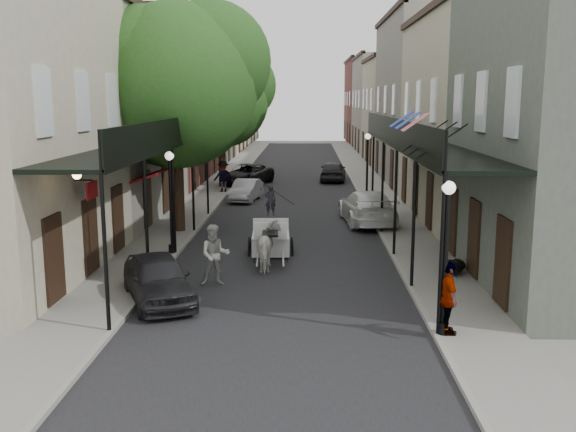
# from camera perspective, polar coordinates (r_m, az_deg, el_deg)

# --- Properties ---
(ground) EXTENTS (140.00, 140.00, 0.00)m
(ground) POSITION_cam_1_polar(r_m,az_deg,el_deg) (17.74, -1.05, -8.34)
(ground) COLOR gray
(ground) RESTS_ON ground
(road) EXTENTS (8.00, 90.00, 0.01)m
(road) POSITION_cam_1_polar(r_m,az_deg,el_deg) (37.22, 0.40, 1.64)
(road) COLOR black
(road) RESTS_ON ground
(sidewalk_left) EXTENTS (2.20, 90.00, 0.12)m
(sidewalk_left) POSITION_cam_1_polar(r_m,az_deg,el_deg) (37.65, -7.23, 1.75)
(sidewalk_left) COLOR gray
(sidewalk_left) RESTS_ON ground
(sidewalk_right) EXTENTS (2.20, 90.00, 0.12)m
(sidewalk_right) POSITION_cam_1_polar(r_m,az_deg,el_deg) (37.44, 8.08, 1.68)
(sidewalk_right) COLOR gray
(sidewalk_right) RESTS_ON ground
(building_row_left) EXTENTS (5.00, 80.00, 10.50)m
(building_row_left) POSITION_cam_1_polar(r_m,az_deg,el_deg) (47.71, -9.85, 9.76)
(building_row_left) COLOR #B5AE91
(building_row_left) RESTS_ON ground
(building_row_right) EXTENTS (5.00, 80.00, 10.50)m
(building_row_right) POSITION_cam_1_polar(r_m,az_deg,el_deg) (47.42, 11.29, 9.71)
(building_row_right) COLOR gray
(building_row_right) RESTS_ON ground
(gallery_left) EXTENTS (2.20, 18.05, 4.88)m
(gallery_left) POSITION_cam_1_polar(r_m,az_deg,el_deg) (24.46, -11.64, 6.36)
(gallery_left) COLOR black
(gallery_left) RESTS_ON sidewalk_left
(gallery_right) EXTENTS (2.20, 18.05, 4.88)m
(gallery_right) POSITION_cam_1_polar(r_m,az_deg,el_deg) (24.14, 11.22, 6.32)
(gallery_right) COLOR black
(gallery_right) RESTS_ON sidewalk_right
(tree_near) EXTENTS (7.31, 6.80, 9.63)m
(tree_near) POSITION_cam_1_polar(r_m,az_deg,el_deg) (27.42, -9.05, 11.95)
(tree_near) COLOR #382619
(tree_near) RESTS_ON sidewalk_left
(tree_far) EXTENTS (6.45, 6.00, 8.61)m
(tree_far) POSITION_cam_1_polar(r_m,az_deg,el_deg) (41.26, -5.46, 10.59)
(tree_far) COLOR #382619
(tree_far) RESTS_ON sidewalk_left
(lamppost_right_near) EXTENTS (0.32, 0.32, 3.71)m
(lamppost_right_near) POSITION_cam_1_polar(r_m,az_deg,el_deg) (15.57, 13.85, -3.46)
(lamppost_right_near) COLOR black
(lamppost_right_near) RESTS_ON sidewalk_right
(lamppost_left) EXTENTS (0.32, 0.32, 3.71)m
(lamppost_left) POSITION_cam_1_polar(r_m,az_deg,el_deg) (23.58, -10.37, 1.35)
(lamppost_left) COLOR black
(lamppost_left) RESTS_ON sidewalk_left
(lamppost_right_far) EXTENTS (0.32, 0.32, 3.71)m
(lamppost_right_far) POSITION_cam_1_polar(r_m,az_deg,el_deg) (35.12, 7.06, 4.40)
(lamppost_right_far) COLOR black
(lamppost_right_far) RESTS_ON sidewalk_right
(horse) EXTENTS (0.95, 1.93, 1.60)m
(horse) POSITION_cam_1_polar(r_m,az_deg,el_deg) (21.61, -1.59, -2.69)
(horse) COLOR silver
(horse) RESTS_ON ground
(carriage) EXTENTS (1.73, 2.42, 2.67)m
(carriage) POSITION_cam_1_polar(r_m,az_deg,el_deg) (23.99, -1.55, -0.78)
(carriage) COLOR black
(carriage) RESTS_ON ground
(pedestrian_walking) EXTENTS (1.04, 0.87, 1.90)m
(pedestrian_walking) POSITION_cam_1_polar(r_m,az_deg,el_deg) (19.90, -6.51, -3.46)
(pedestrian_walking) COLOR #A9AAA0
(pedestrian_walking) RESTS_ON ground
(pedestrian_sidewalk_left) EXTENTS (1.39, 1.12, 1.87)m
(pedestrian_sidewalk_left) POSITION_cam_1_polar(r_m,az_deg,el_deg) (38.96, -5.78, 3.55)
(pedestrian_sidewalk_left) COLOR gray
(pedestrian_sidewalk_left) RESTS_ON sidewalk_left
(pedestrian_sidewalk_right) EXTENTS (0.54, 1.08, 1.77)m
(pedestrian_sidewalk_right) POSITION_cam_1_polar(r_m,az_deg,el_deg) (15.87, 14.04, -7.12)
(pedestrian_sidewalk_right) COLOR gray
(pedestrian_sidewalk_right) RESTS_ON sidewalk_right
(car_left_near) EXTENTS (3.08, 4.33, 1.37)m
(car_left_near) POSITION_cam_1_polar(r_m,az_deg,el_deg) (18.58, -11.48, -5.46)
(car_left_near) COLOR black
(car_left_near) RESTS_ON ground
(car_left_mid) EXTENTS (1.77, 3.76, 1.19)m
(car_left_mid) POSITION_cam_1_polar(r_m,az_deg,el_deg) (36.09, -3.77, 2.29)
(car_left_mid) COLOR #96979B
(car_left_mid) RESTS_ON ground
(car_left_far) EXTENTS (3.70, 5.43, 1.38)m
(car_left_far) POSITION_cam_1_polar(r_m,az_deg,el_deg) (42.74, -3.67, 3.69)
(car_left_far) COLOR black
(car_left_far) RESTS_ON ground
(car_right_near) EXTENTS (2.61, 5.44, 1.53)m
(car_right_near) POSITION_cam_1_polar(r_m,az_deg,el_deg) (29.69, 7.04, 0.79)
(car_right_near) COLOR silver
(car_right_near) RESTS_ON ground
(car_right_far) EXTENTS (2.01, 4.29, 1.42)m
(car_right_far) POSITION_cam_1_polar(r_m,az_deg,el_deg) (44.70, 4.03, 4.01)
(car_right_far) COLOR black
(car_right_far) RESTS_ON ground
(trash_bags) EXTENTS (0.87, 1.02, 0.52)m
(trash_bags) POSITION_cam_1_polar(r_m,az_deg,el_deg) (21.36, 14.49, -4.39)
(trash_bags) COLOR black
(trash_bags) RESTS_ON sidewalk_right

